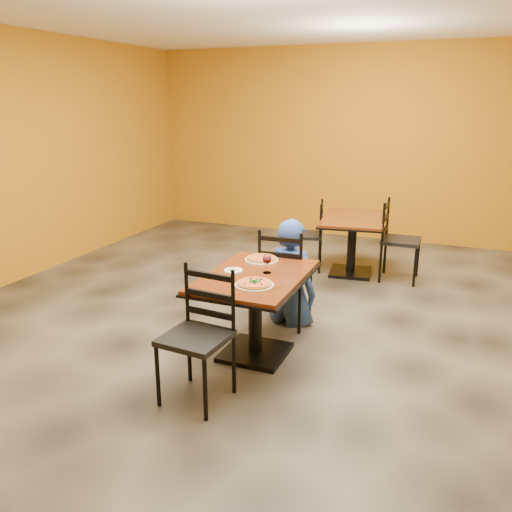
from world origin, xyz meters
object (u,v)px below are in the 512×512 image
at_px(table_main, 255,296).
at_px(plate_main, 254,285).
at_px(chair_main_far, 286,276).
at_px(chair_main_near, 195,339).
at_px(pizza_far, 262,258).
at_px(side_plate, 233,270).
at_px(table_second, 352,232).
at_px(plate_far, 262,260).
at_px(diner, 291,271).
at_px(wine_glass, 267,263).
at_px(chair_second_left, 306,235).
at_px(pizza_main, 254,283).
at_px(chair_second_right, 401,241).

xyz_separation_m(table_main, plate_main, (0.10, -0.26, 0.20)).
bearing_deg(table_main, chair_main_far, 88.63).
xyz_separation_m(chair_main_near, pizza_far, (0.03, 1.23, 0.27)).
height_order(chair_main_far, side_plate, chair_main_far).
distance_m(table_second, plate_main, 2.82).
height_order(table_main, plate_far, plate_far).
xyz_separation_m(table_main, side_plate, (-0.21, 0.02, 0.20)).
bearing_deg(diner, chair_main_far, 79.03).
bearing_deg(wine_glass, diner, 92.07).
distance_m(table_main, table_second, 2.57).
bearing_deg(side_plate, diner, 72.13).
distance_m(chair_main_far, pizza_far, 0.46).
relative_size(plate_far, pizza_far, 1.11).
relative_size(table_second, chair_second_left, 1.36).
bearing_deg(pizza_main, diner, 92.49).
bearing_deg(side_plate, pizza_far, 73.66).
xyz_separation_m(chair_main_far, chair_second_left, (-0.32, 1.79, -0.04)).
xyz_separation_m(plate_far, side_plate, (-0.11, -0.38, 0.00)).
relative_size(side_plate, wine_glass, 0.89).
height_order(chair_main_near, chair_second_left, chair_main_near).
bearing_deg(chair_second_left, table_second, 77.16).
height_order(chair_second_right, pizza_far, chair_second_right).
xyz_separation_m(chair_main_near, plate_far, (0.03, 1.23, 0.26)).
relative_size(table_second, plate_main, 3.99).
distance_m(table_main, plate_main, 0.34).
distance_m(table_second, chair_second_left, 0.62).
bearing_deg(pizza_main, table_second, 85.83).
distance_m(chair_main_far, side_plate, 0.82).
xyz_separation_m(table_second, pizza_far, (-0.40, -2.15, 0.22)).
distance_m(table_main, chair_second_right, 2.71).
distance_m(chair_second_left, pizza_far, 2.18).
distance_m(table_second, chair_second_right, 0.61).
height_order(table_main, plate_main, plate_main).
relative_size(chair_second_right, plate_far, 3.23).
distance_m(chair_main_far, pizza_main, 1.05).
xyz_separation_m(side_plate, wine_glass, (0.29, 0.06, 0.08)).
height_order(chair_second_left, pizza_main, chair_second_left).
relative_size(table_second, side_plate, 7.74).
bearing_deg(side_plate, wine_glass, 11.71).
bearing_deg(pizza_main, wine_glass, 93.41).
height_order(chair_main_near, chair_second_right, chair_second_right).
relative_size(diner, side_plate, 6.68).
bearing_deg(diner, wine_glass, 105.78).
height_order(table_second, chair_second_right, chair_second_right).
relative_size(plate_main, plate_far, 1.00).
height_order(plate_far, wine_glass, wine_glass).
height_order(diner, plate_far, diner).
height_order(plate_main, side_plate, same).
relative_size(pizza_far, wine_glass, 1.56).
bearing_deg(diner, chair_main_near, 97.41).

